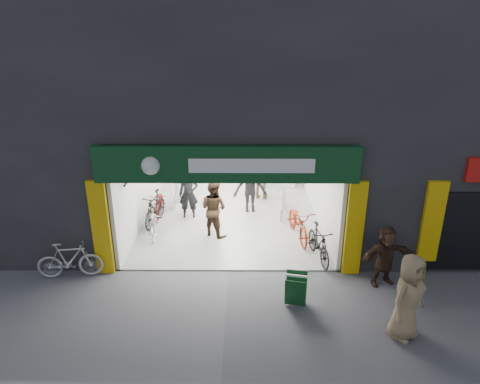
{
  "coord_description": "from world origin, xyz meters",
  "views": [
    {
      "loc": [
        0.38,
        -9.91,
        6.15
      ],
      "look_at": [
        0.31,
        1.5,
        1.7
      ],
      "focal_mm": 32.0,
      "sensor_mm": 36.0,
      "label": 1
    }
  ],
  "objects_px": {
    "parked_bike": "(70,260)",
    "sandwich_board": "(296,289)",
    "bike_right_front": "(319,243)",
    "pedestrian_near": "(408,297)",
    "bike_left_front": "(153,223)"
  },
  "relations": [
    {
      "from": "bike_left_front",
      "to": "parked_bike",
      "type": "relative_size",
      "value": 0.96
    },
    {
      "from": "bike_right_front",
      "to": "parked_bike",
      "type": "relative_size",
      "value": 1.03
    },
    {
      "from": "bike_right_front",
      "to": "parked_bike",
      "type": "distance_m",
      "value": 6.65
    },
    {
      "from": "bike_left_front",
      "to": "parked_bike",
      "type": "distance_m",
      "value": 2.93
    },
    {
      "from": "bike_right_front",
      "to": "pedestrian_near",
      "type": "xyz_separation_m",
      "value": [
        1.28,
        -3.15,
        0.44
      ]
    },
    {
      "from": "bike_left_front",
      "to": "bike_right_front",
      "type": "distance_m",
      "value": 5.14
    },
    {
      "from": "parked_bike",
      "to": "sandwich_board",
      "type": "distance_m",
      "value": 5.83
    },
    {
      "from": "parked_bike",
      "to": "sandwich_board",
      "type": "xyz_separation_m",
      "value": [
        5.72,
        -1.13,
        -0.08
      ]
    },
    {
      "from": "bike_right_front",
      "to": "sandwich_board",
      "type": "relative_size",
      "value": 2.25
    },
    {
      "from": "bike_left_front",
      "to": "parked_bike",
      "type": "xyz_separation_m",
      "value": [
        -1.66,
        -2.41,
        0.08
      ]
    },
    {
      "from": "bike_left_front",
      "to": "pedestrian_near",
      "type": "distance_m",
      "value": 7.75
    },
    {
      "from": "bike_right_front",
      "to": "sandwich_board",
      "type": "distance_m",
      "value": 2.24
    },
    {
      "from": "parked_bike",
      "to": "sandwich_board",
      "type": "relative_size",
      "value": 2.19
    },
    {
      "from": "parked_bike",
      "to": "sandwich_board",
      "type": "bearing_deg",
      "value": -108.98
    },
    {
      "from": "bike_left_front",
      "to": "pedestrian_near",
      "type": "relative_size",
      "value": 0.83
    }
  ]
}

